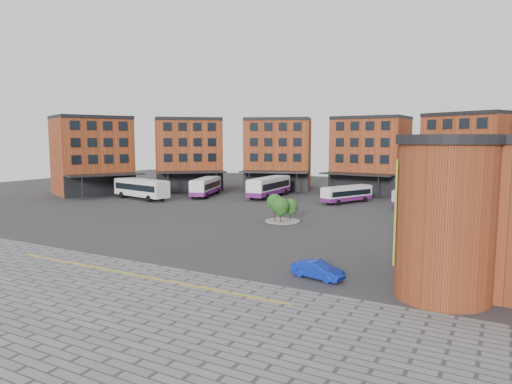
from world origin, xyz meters
The scene contains 12 objects.
ground centered at (0.00, 0.00, 0.00)m, with size 160.00×160.00×0.00m, color #28282B.
paving_zone centered at (2.00, -22.00, 0.01)m, with size 50.00×22.00×0.02m, color slate.
yellow_line centered at (2.00, -14.00, 0.03)m, with size 26.00×0.15×0.02m, color gold.
main_building centered at (-4.77, 38.25, 7.23)m, with size 94.14×42.48×14.60m.
tree_island centered at (2.10, 11.58, 1.93)m, with size 4.40×4.40×3.52m.
bus_a centered at (-28.51, 19.66, 2.04)m, with size 12.50×5.22×3.45m.
bus_b centered at (-21.21, 28.57, 1.77)m, with size 6.25×11.85×3.27m.
bus_c centered at (-10.30, 32.50, 1.93)m, with size 3.58×12.75×3.56m.
bus_d centered at (4.00, 32.12, 1.49)m, with size 6.20×9.79×2.75m.
bus_e centered at (16.27, 31.42, 1.57)m, with size 8.88×8.98×2.89m.
bus_f centered at (24.49, 20.93, 1.87)m, with size 11.27×9.91×3.45m.
blue_car centered at (14.41, -8.07, 0.66)m, with size 1.39×3.99×1.32m, color #0D26B0.
Camera 1 is at (26.20, -39.19, 10.33)m, focal length 32.00 mm.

